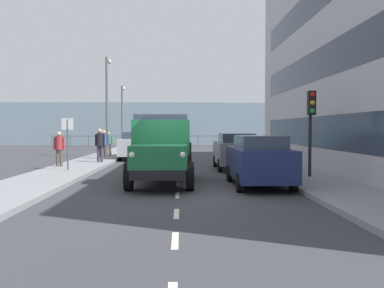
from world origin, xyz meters
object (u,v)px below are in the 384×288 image
(street_sign, at_px, (68,135))
(pedestrian_by_lamp, at_px, (59,146))
(lamp_post_far, at_px, (122,111))
(car_teal_oppositeside_2, at_px, (152,139))
(pedestrian_strolling, at_px, (109,142))
(car_maroon_oppositeside_1, at_px, (146,142))
(pedestrian_in_dark_coat, at_px, (100,142))
(pedestrian_with_bag, at_px, (102,142))
(lamp_post_promenade, at_px, (107,97))
(car_silver_oppositeside_0, at_px, (137,145))
(car_grey_kerbside_1, at_px, (236,151))
(pedestrian_couple_a, at_px, (104,142))
(truck_vintage_green, at_px, (161,151))
(traffic_light_near, at_px, (311,115))
(car_navy_kerbside_near, at_px, (259,160))

(street_sign, bearing_deg, pedestrian_by_lamp, -63.39)
(pedestrian_by_lamp, height_order, lamp_post_far, lamp_post_far)
(car_teal_oppositeside_2, height_order, lamp_post_far, lamp_post_far)
(pedestrian_strolling, xyz_separation_m, street_sign, (0.08, 9.78, 0.62))
(pedestrian_by_lamp, bearing_deg, pedestrian_strolling, -96.90)
(lamp_post_far, bearing_deg, car_maroon_oppositeside_1, 123.74)
(car_teal_oppositeside_2, distance_m, pedestrian_in_dark_coat, 17.98)
(pedestrian_with_bag, height_order, lamp_post_promenade, lamp_post_promenade)
(car_silver_oppositeside_0, bearing_deg, lamp_post_far, -77.33)
(car_grey_kerbside_1, relative_size, pedestrian_strolling, 2.57)
(car_maroon_oppositeside_1, height_order, pedestrian_couple_a, pedestrian_couple_a)
(pedestrian_with_bag, bearing_deg, pedestrian_by_lamp, 81.98)
(car_maroon_oppositeside_1, distance_m, lamp_post_far, 4.98)
(truck_vintage_green, distance_m, traffic_light_near, 5.76)
(car_navy_kerbside_near, bearing_deg, truck_vintage_green, -7.85)
(car_navy_kerbside_near, xyz_separation_m, car_teal_oppositeside_2, (5.45, -26.38, -0.00))
(car_teal_oppositeside_2, height_order, pedestrian_strolling, same)
(car_silver_oppositeside_0, height_order, street_sign, street_sign)
(truck_vintage_green, relative_size, car_grey_kerbside_1, 1.40)
(car_grey_kerbside_1, relative_size, pedestrian_by_lamp, 2.44)
(truck_vintage_green, bearing_deg, pedestrian_couple_a, -69.21)
(car_grey_kerbside_1, xyz_separation_m, pedestrian_in_dark_coat, (6.97, -2.59, 0.31))
(car_maroon_oppositeside_1, distance_m, pedestrian_strolling, 5.86)
(car_grey_kerbside_1, bearing_deg, truck_vintage_green, 58.70)
(truck_vintage_green, bearing_deg, pedestrian_in_dark_coat, -65.37)
(pedestrian_strolling, bearing_deg, pedestrian_with_bag, 86.82)
(car_silver_oppositeside_0, relative_size, pedestrian_with_bag, 2.87)
(pedestrian_in_dark_coat, distance_m, lamp_post_far, 14.75)
(pedestrian_strolling, relative_size, street_sign, 0.70)
(lamp_post_far, relative_size, street_sign, 2.47)
(car_maroon_oppositeside_1, distance_m, lamp_post_promenade, 6.77)
(truck_vintage_green, relative_size, pedestrian_by_lamp, 3.41)
(car_maroon_oppositeside_1, relative_size, lamp_post_promenade, 0.69)
(truck_vintage_green, bearing_deg, traffic_light_near, -169.91)
(car_maroon_oppositeside_1, height_order, traffic_light_near, traffic_light_near)
(pedestrian_couple_a, bearing_deg, truck_vintage_green, 110.79)
(pedestrian_with_bag, bearing_deg, car_maroon_oppositeside_1, -105.96)
(car_grey_kerbside_1, xyz_separation_m, traffic_light_near, (-2.22, 4.44, 1.58))
(car_teal_oppositeside_2, relative_size, traffic_light_near, 1.23)
(car_silver_oppositeside_0, bearing_deg, truck_vintage_green, 100.08)
(pedestrian_in_dark_coat, bearing_deg, truck_vintage_green, 114.63)
(car_grey_kerbside_1, height_order, pedestrian_with_bag, pedestrian_with_bag)
(car_navy_kerbside_near, height_order, lamp_post_far, lamp_post_far)
(car_maroon_oppositeside_1, bearing_deg, lamp_post_far, -56.26)
(lamp_post_promenade, bearing_deg, car_navy_kerbside_near, 118.48)
(car_silver_oppositeside_0, xyz_separation_m, lamp_post_promenade, (2.07, -1.30, 3.13))
(street_sign, bearing_deg, car_silver_oppositeside_0, -104.04)
(car_silver_oppositeside_0, bearing_deg, pedestrian_with_bag, 11.39)
(car_maroon_oppositeside_1, height_order, pedestrian_in_dark_coat, pedestrian_in_dark_coat)
(car_teal_oppositeside_2, height_order, pedestrian_with_bag, pedestrian_with_bag)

